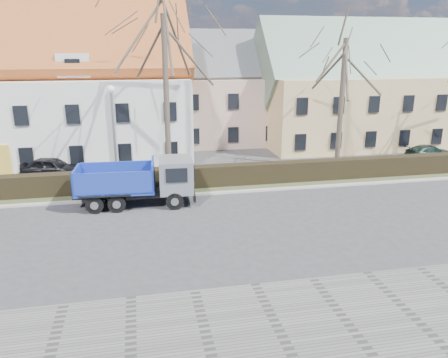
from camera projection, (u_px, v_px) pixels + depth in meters
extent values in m
plane|color=#38383A|center=(223.00, 224.00, 21.61)|extent=(120.00, 120.00, 0.00)
cube|color=slate|center=(276.00, 325.00, 13.61)|extent=(80.00, 5.00, 0.08)
cube|color=#AFA99E|center=(208.00, 193.00, 25.91)|extent=(80.00, 0.30, 0.12)
cube|color=#3E4828|center=(204.00, 186.00, 27.42)|extent=(80.00, 3.00, 0.10)
cube|color=black|center=(205.00, 177.00, 27.06)|extent=(60.00, 0.90, 1.30)
imported|color=black|center=(52.00, 167.00, 29.17)|extent=(4.31, 2.54, 1.37)
imported|color=black|center=(429.00, 152.00, 34.00)|extent=(3.96, 1.83, 1.12)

